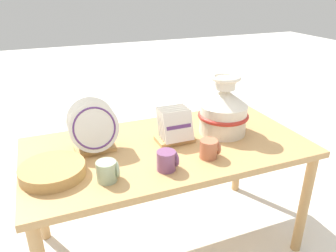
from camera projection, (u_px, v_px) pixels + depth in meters
ground_plane at (168, 242)px, 2.02m from camera, size 14.00×14.00×0.00m
display_table at (168, 157)px, 1.78m from camera, size 1.49×0.76×0.68m
ceramic_vase at (224, 110)px, 1.83m from camera, size 0.29×0.29×0.34m
dish_rack_round_plates at (93, 129)px, 1.64m from camera, size 0.24×0.18×0.26m
dish_rack_square_plates at (175, 129)px, 1.76m from camera, size 0.20×0.16×0.18m
wicker_charger_stack at (52, 171)px, 1.46m from camera, size 0.29×0.29×0.05m
mug_terracotta_glaze at (209, 149)px, 1.61m from camera, size 0.10×0.09×0.09m
mug_plum_glaze at (167, 160)px, 1.50m from camera, size 0.10×0.09×0.09m
mug_sage_glaze at (108, 171)px, 1.42m from camera, size 0.10×0.09×0.09m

